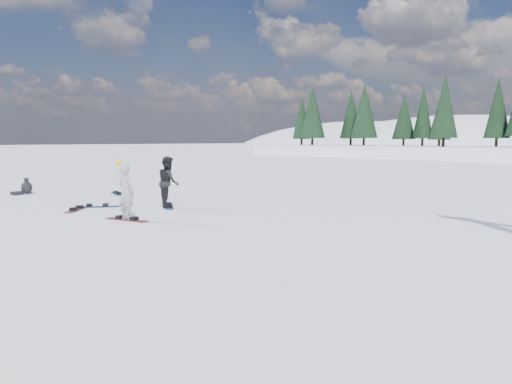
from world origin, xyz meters
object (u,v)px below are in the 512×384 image
Objects in this scene: snowboarder_man at (168,182)px; snowboard_loose_c at (117,194)px; gear_bag at (26,189)px; snowboarder_woman at (126,192)px; snowboard_loose_b at (77,210)px; seated_rider at (26,188)px; snowboard_loose_a at (98,207)px.

snowboarder_man reaches higher than snowboard_loose_c.
snowboarder_man is at bearing 8.49° from snowboard_loose_c.
snowboard_loose_c is at bearing 36.99° from gear_bag.
snowboarder_woman is 7.43m from snowboard_loose_c.
snowboarder_woman reaches higher than gear_bag.
snowboard_loose_b is (7.12, -0.66, -0.14)m from gear_bag.
gear_bag is 0.30× the size of snowboard_loose_c.
snowboarder_man reaches higher than seated_rider.
gear_bag is (-8.63, -2.07, -0.76)m from snowboarder_man.
seated_rider is (-9.54, 0.19, -0.57)m from snowboarder_woman.
gear_bag reaches higher than snowboard_loose_a.
snowboarder_man is at bearing 105.40° from snowboard_loose_b.
snowboard_loose_b is at bearing -130.90° from snowboard_loose_a.
seated_rider is 0.75m from gear_bag.
snowboard_loose_c and snowboard_loose_b have the same top height.
snowboard_loose_a is at bearing 73.79° from snowboarder_man.
snowboard_loose_c is at bearing 87.89° from snowboard_loose_a.
snowboarder_woman is at bearing -66.50° from snowboard_loose_a.
seated_rider is 6.43m from snowboard_loose_b.
snowboarder_woman reaches higher than snowboarder_man.
gear_bag is at bearing 152.66° from seated_rider.
snowboarder_woman reaches higher than snowboard_loose_b.
snowboard_loose_a and snowboard_loose_c have the same top height.
gear_bag is at bearing 125.90° from snowboard_loose_a.
snowboard_loose_c is (-5.09, 0.60, -0.90)m from snowboarder_man.
seated_rider is 2.01× the size of gear_bag.
snowboarder_man is at bearing -8.76° from snowboard_loose_a.
seated_rider is (-7.93, -2.31, -0.63)m from snowboarder_man.
snowboarder_woman is at bearing -2.44° from gear_bag.
snowboarder_woman is at bearing 149.49° from snowboarder_man.
snowboarder_woman reaches higher than seated_rider.
snowboard_loose_c is (2.84, 2.91, -0.27)m from seated_rider.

